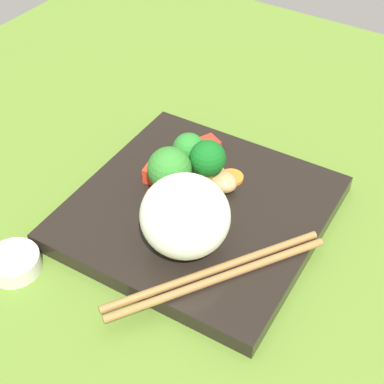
% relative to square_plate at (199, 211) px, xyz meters
% --- Properties ---
extents(ground_plane, '(1.10, 1.10, 0.02)m').
position_rel_square_plate_xyz_m(ground_plane, '(0.00, 0.00, -0.02)').
color(ground_plane, olive).
extents(square_plate, '(0.28, 0.28, 0.02)m').
position_rel_square_plate_xyz_m(square_plate, '(0.00, 0.00, 0.00)').
color(square_plate, black).
rests_on(square_plate, ground_plane).
extents(rice_mound, '(0.10, 0.10, 0.09)m').
position_rel_square_plate_xyz_m(rice_mound, '(-0.02, 0.06, 0.05)').
color(rice_mound, white).
rests_on(rice_mound, square_plate).
extents(broccoli_floret_0, '(0.04, 0.04, 0.06)m').
position_rel_square_plate_xyz_m(broccoli_floret_0, '(0.01, -0.03, 0.05)').
color(broccoli_floret_0, '#80BB5B').
rests_on(broccoli_floret_0, square_plate).
extents(broccoli_floret_1, '(0.05, 0.05, 0.06)m').
position_rel_square_plate_xyz_m(broccoli_floret_1, '(0.04, -0.00, 0.05)').
color(broccoli_floret_1, '#569141').
rests_on(broccoli_floret_1, square_plate).
extents(broccoli_floret_2, '(0.04, 0.04, 0.05)m').
position_rel_square_plate_xyz_m(broccoli_floret_2, '(0.04, -0.04, 0.04)').
color(broccoli_floret_2, '#80B85F').
rests_on(broccoli_floret_2, square_plate).
extents(carrot_slice_0, '(0.04, 0.04, 0.00)m').
position_rel_square_plate_xyz_m(carrot_slice_0, '(0.05, 0.01, 0.01)').
color(carrot_slice_0, orange).
rests_on(carrot_slice_0, square_plate).
extents(carrot_slice_1, '(0.03, 0.03, 0.00)m').
position_rel_square_plate_xyz_m(carrot_slice_1, '(0.01, -0.06, 0.01)').
color(carrot_slice_1, orange).
rests_on(carrot_slice_1, square_plate).
extents(carrot_slice_2, '(0.04, 0.04, 0.00)m').
position_rel_square_plate_xyz_m(carrot_slice_2, '(0.02, 0.01, 0.01)').
color(carrot_slice_2, orange).
rests_on(carrot_slice_2, square_plate).
extents(carrot_slice_3, '(0.04, 0.04, 0.00)m').
position_rel_square_plate_xyz_m(carrot_slice_3, '(-0.01, -0.06, 0.01)').
color(carrot_slice_3, orange).
rests_on(carrot_slice_3, square_plate).
extents(pepper_chunk_0, '(0.03, 0.04, 0.02)m').
position_rel_square_plate_xyz_m(pepper_chunk_0, '(0.04, -0.09, 0.02)').
color(pepper_chunk_0, red).
rests_on(pepper_chunk_0, square_plate).
extents(pepper_chunk_1, '(0.02, 0.03, 0.02)m').
position_rel_square_plate_xyz_m(pepper_chunk_1, '(0.07, -0.01, 0.02)').
color(pepper_chunk_1, red).
rests_on(pepper_chunk_1, square_plate).
extents(chicken_piece_0, '(0.04, 0.05, 0.03)m').
position_rel_square_plate_xyz_m(chicken_piece_0, '(0.01, -0.01, 0.02)').
color(chicken_piece_0, '#BF8243').
rests_on(chicken_piece_0, square_plate).
extents(chicken_piece_1, '(0.04, 0.04, 0.02)m').
position_rel_square_plate_xyz_m(chicken_piece_1, '(-0.01, -0.04, 0.02)').
color(chicken_piece_1, tan).
rests_on(chicken_piece_1, square_plate).
extents(chopstick_pair, '(0.15, 0.21, 0.01)m').
position_rel_square_plate_xyz_m(chopstick_pair, '(-0.07, 0.08, 0.01)').
color(chopstick_pair, olive).
rests_on(chopstick_pair, square_plate).
extents(sauce_cup, '(0.06, 0.06, 0.02)m').
position_rel_square_plate_xyz_m(sauce_cup, '(0.12, 0.17, -0.00)').
color(sauce_cup, silver).
rests_on(sauce_cup, ground_plane).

